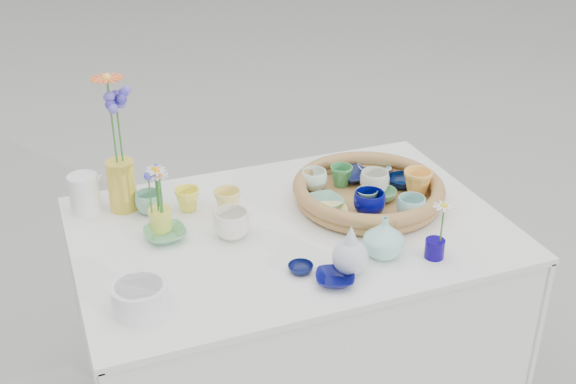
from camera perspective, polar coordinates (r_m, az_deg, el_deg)
name	(u,v)px	position (r m, az deg, el deg)	size (l,w,h in m)	color
wicker_tray	(368,192)	(2.27, 6.36, 0.02)	(0.47, 0.47, 0.08)	olive
tray_ceramic_0	(353,176)	(2.38, 5.18, 1.27)	(0.11, 0.11, 0.03)	#0B123E
tray_ceramic_1	(402,182)	(2.35, 8.97, 0.81)	(0.10, 0.10, 0.03)	#031136
tray_ceramic_2	(417,183)	(2.29, 10.19, 0.69)	(0.09, 0.09, 0.08)	#FDBB51
tray_ceramic_3	(381,195)	(2.26, 7.34, -0.22)	(0.10, 0.10, 0.03)	#64A771
tray_ceramic_4	(367,199)	(2.20, 6.24, -0.56)	(0.07, 0.07, 0.06)	#6FA975
tray_ceramic_5	(324,203)	(2.20, 2.85, -0.87)	(0.11, 0.11, 0.03)	#71B395
tray_ceramic_6	(314,180)	(2.30, 2.07, 0.95)	(0.08, 0.08, 0.07)	white
tray_ceramic_7	(374,182)	(2.29, 6.85, 0.76)	(0.09, 0.09, 0.07)	silver
tray_ceramic_8	(374,169)	(2.43, 6.80, 1.83)	(0.11, 0.11, 0.03)	#96CDDE
tray_ceramic_9	(369,203)	(2.16, 6.44, -0.91)	(0.10, 0.10, 0.08)	#02056A
tray_ceramic_10	(330,213)	(2.16, 3.36, -1.64)	(0.10, 0.10, 0.03)	#EEDD7C
tray_ceramic_11	(411,208)	(2.16, 9.70, -1.24)	(0.09, 0.09, 0.07)	#8CCAC6
tray_ceramic_12	(341,176)	(2.33, 4.24, 1.27)	(0.07, 0.07, 0.07)	#388C49
loose_ceramic_0	(188,199)	(2.23, -7.94, -0.58)	(0.08, 0.08, 0.07)	#F7ED43
loose_ceramic_1	(228,202)	(2.20, -4.80, -0.76)	(0.08, 0.08, 0.08)	#F3D970
loose_ceramic_2	(165,234)	(2.10, -9.67, -3.31)	(0.12, 0.12, 0.03)	#5FA875
loose_ceramic_3	(232,224)	(2.08, -4.48, -2.56)	(0.11, 0.11, 0.08)	white
loose_ceramic_4	(301,268)	(1.94, 1.00, -6.05)	(0.07, 0.07, 0.02)	#091040
loose_ceramic_5	(149,203)	(2.24, -10.89, -0.84)	(0.09, 0.09, 0.07)	#7AB396
loose_ceramic_6	(335,279)	(1.89, 3.74, -6.86)	(0.10, 0.10, 0.03)	#090C55
fluted_bowl	(140,298)	(1.82, -11.62, -8.18)	(0.14, 0.14, 0.07)	white
bud_vase_paleblue	(350,249)	(1.90, 4.96, -4.50)	(0.10, 0.10, 0.15)	silver
bud_vase_seafoam	(384,237)	(1.99, 7.60, -3.54)	(0.11, 0.11, 0.12)	#9ADECB
bud_vase_cobalt	(435,249)	(2.03, 11.51, -4.40)	(0.05, 0.05, 0.05)	#0C0065
single_daisy	(442,224)	(1.99, 12.09, -2.47)	(0.07, 0.07, 0.13)	white
tall_vase_yellow	(122,185)	(2.26, -12.98, 0.51)	(0.09, 0.09, 0.16)	gold
gerbera	(112,121)	(2.17, -13.73, 5.44)	(0.11, 0.11, 0.28)	orange
hydrangea	(119,132)	(2.19, -13.18, 4.67)	(0.08, 0.08, 0.26)	#3A31A5
white_pitcher	(84,194)	(2.28, -15.79, -0.13)	(0.13, 0.09, 0.12)	white
daisy_cup	(161,220)	(2.14, -10.03, -2.17)	(0.07, 0.07, 0.07)	#E2DD48
daisy_posy	(153,186)	(2.08, -10.65, 0.49)	(0.08, 0.08, 0.16)	silver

